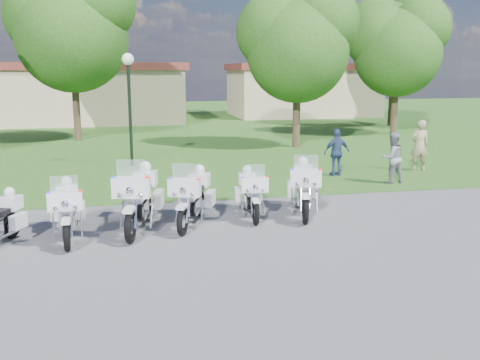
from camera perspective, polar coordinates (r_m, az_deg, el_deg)
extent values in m
plane|color=#55555A|center=(12.41, 1.32, -5.40)|extent=(100.00, 100.00, 0.00)
cube|color=#23581B|center=(38.82, -7.71, 6.21)|extent=(100.00, 48.00, 0.01)
torus|color=black|center=(12.80, -23.18, -4.48)|extent=(0.33, 0.59, 0.59)
cube|color=white|center=(12.51, -22.56, -4.08)|extent=(0.32, 0.48, 0.32)
cube|color=white|center=(12.69, -23.31, -2.19)|extent=(0.52, 0.49, 0.28)
sphere|color=white|center=(12.64, -23.39, -1.19)|extent=(0.23, 0.23, 0.23)
torus|color=black|center=(11.48, -17.98, -5.75)|extent=(0.18, 0.65, 0.64)
torus|color=black|center=(13.05, -17.80, -3.65)|extent=(0.18, 0.65, 0.64)
cube|color=white|center=(11.37, -18.09, -4.16)|extent=(0.21, 0.44, 0.07)
cube|color=white|center=(11.51, -18.17, -2.14)|extent=(0.71, 0.28, 0.38)
cube|color=silver|center=(11.50, -18.27, -0.44)|extent=(0.55, 0.16, 0.36)
sphere|color=red|center=(11.41, -16.70, -1.22)|extent=(0.09, 0.09, 0.09)
sphere|color=#1426E5|center=(11.43, -19.78, -1.40)|extent=(0.09, 0.09, 0.09)
cube|color=silver|center=(12.25, -17.92, -4.09)|extent=(0.37, 0.56, 0.33)
cube|color=white|center=(11.94, -18.05, -2.83)|extent=(0.35, 0.52, 0.21)
cube|color=black|center=(12.45, -17.98, -2.33)|extent=(0.37, 0.62, 0.12)
cube|color=white|center=(12.86, -16.57, -3.05)|extent=(0.21, 0.51, 0.35)
cube|color=white|center=(12.89, -19.14, -3.19)|extent=(0.21, 0.51, 0.35)
cube|color=white|center=(12.95, -17.95, -1.20)|extent=(0.49, 0.42, 0.31)
sphere|color=white|center=(12.90, -18.02, -0.11)|extent=(0.25, 0.25, 0.25)
torus|color=black|center=(11.64, -11.62, -4.91)|extent=(0.30, 0.76, 0.75)
torus|color=black|center=(13.43, -9.97, -2.61)|extent=(0.30, 0.76, 0.75)
cube|color=white|center=(11.52, -11.72, -3.08)|extent=(0.30, 0.52, 0.08)
cube|color=white|center=(11.69, -11.53, -0.78)|extent=(0.84, 0.43, 0.45)
cube|color=silver|center=(11.67, -11.54, 1.17)|extent=(0.64, 0.26, 0.42)
sphere|color=red|center=(11.51, -9.90, 0.17)|extent=(0.10, 0.10, 0.10)
sphere|color=#1426E5|center=(11.66, -13.35, 0.18)|extent=(0.10, 0.10, 0.10)
cube|color=silver|center=(12.52, -10.74, -3.06)|extent=(0.50, 0.69, 0.38)
cube|color=white|center=(12.17, -11.05, -1.60)|extent=(0.47, 0.64, 0.25)
cube|color=black|center=(12.75, -10.52, -1.08)|extent=(0.52, 0.76, 0.13)
cube|color=white|center=(13.17, -8.70, -2.00)|extent=(0.32, 0.61, 0.40)
cube|color=white|center=(13.29, -11.55, -1.98)|extent=(0.32, 0.61, 0.40)
cube|color=white|center=(13.32, -10.05, 0.17)|extent=(0.62, 0.55, 0.36)
sphere|color=white|center=(13.27, -10.09, 1.39)|extent=(0.29, 0.29, 0.29)
torus|color=black|center=(11.99, -6.14, -4.42)|extent=(0.36, 0.68, 0.67)
torus|color=black|center=(13.59, -4.31, -2.45)|extent=(0.36, 0.68, 0.67)
cube|color=white|center=(11.88, -6.21, -2.81)|extent=(0.32, 0.48, 0.07)
cube|color=white|center=(12.03, -5.94, -0.80)|extent=(0.76, 0.48, 0.40)
cube|color=silver|center=(12.01, -5.90, 0.91)|extent=(0.57, 0.31, 0.38)
sphere|color=red|center=(11.85, -4.52, -0.01)|extent=(0.09, 0.09, 0.09)
sphere|color=#1426E5|center=(12.01, -7.52, 0.08)|extent=(0.09, 0.09, 0.09)
cube|color=silver|center=(12.77, -5.16, -2.83)|extent=(0.52, 0.65, 0.34)
cube|color=white|center=(12.46, -5.45, -1.53)|extent=(0.48, 0.60, 0.22)
cube|color=black|center=(12.98, -4.87, -1.08)|extent=(0.54, 0.70, 0.12)
cube|color=white|center=(13.34, -3.20, -1.94)|extent=(0.35, 0.55, 0.36)
cube|color=white|center=(13.48, -5.72, -1.85)|extent=(0.35, 0.55, 0.36)
cube|color=white|center=(13.49, -4.32, 0.03)|extent=(0.59, 0.55, 0.32)
sphere|color=white|center=(13.44, -4.34, 1.12)|extent=(0.26, 0.26, 0.26)
torus|color=black|center=(12.74, 1.69, -3.55)|extent=(0.17, 0.61, 0.60)
torus|color=black|center=(14.21, 0.75, -1.93)|extent=(0.17, 0.61, 0.60)
cube|color=white|center=(12.64, 1.71, -2.19)|extent=(0.19, 0.41, 0.06)
cube|color=white|center=(12.78, 1.56, -0.50)|extent=(0.66, 0.27, 0.36)
cube|color=silver|center=(12.77, 1.53, 0.94)|extent=(0.51, 0.15, 0.34)
sphere|color=red|center=(12.74, 2.89, 0.24)|extent=(0.08, 0.08, 0.08)
sphere|color=#1426E5|center=(12.66, 0.31, 0.18)|extent=(0.08, 0.08, 0.08)
cube|color=silver|center=(13.46, 1.18, -2.23)|extent=(0.35, 0.53, 0.31)
cube|color=white|center=(13.18, 1.32, -1.13)|extent=(0.33, 0.49, 0.20)
cube|color=black|center=(13.66, 1.02, -0.75)|extent=(0.35, 0.58, 0.11)
cube|color=white|center=(14.08, 1.91, -1.42)|extent=(0.20, 0.48, 0.32)
cube|color=white|center=(14.01, -0.27, -1.49)|extent=(0.20, 0.48, 0.32)
cube|color=white|center=(14.12, 0.74, 0.19)|extent=(0.46, 0.39, 0.29)
sphere|color=white|center=(14.07, 0.74, 1.13)|extent=(0.23, 0.23, 0.23)
torus|color=black|center=(12.90, 7.00, -3.23)|extent=(0.32, 0.71, 0.70)
torus|color=black|center=(14.61, 6.65, -1.45)|extent=(0.32, 0.71, 0.70)
cube|color=white|center=(12.79, 7.04, -1.69)|extent=(0.30, 0.49, 0.07)
cube|color=white|center=(12.96, 7.03, 0.23)|extent=(0.79, 0.44, 0.42)
cube|color=silver|center=(12.96, 7.05, 1.86)|extent=(0.59, 0.28, 0.39)
sphere|color=red|center=(12.88, 8.54, 1.01)|extent=(0.09, 0.09, 0.09)
sphere|color=#1426E5|center=(12.85, 5.58, 1.06)|extent=(0.09, 0.09, 0.09)
cube|color=silver|center=(13.74, 6.82, -1.76)|extent=(0.50, 0.65, 0.35)
cube|color=white|center=(13.42, 6.91, -0.50)|extent=(0.47, 0.61, 0.23)
cube|color=black|center=(13.97, 6.80, -0.10)|extent=(0.51, 0.71, 0.12)
cube|color=white|center=(14.44, 7.93, -0.93)|extent=(0.33, 0.57, 0.37)
cube|color=white|center=(14.41, 5.46, -0.90)|extent=(0.33, 0.57, 0.37)
cube|color=white|center=(14.51, 6.70, 0.93)|extent=(0.59, 0.53, 0.33)
sphere|color=white|center=(14.46, 6.73, 1.98)|extent=(0.27, 0.27, 0.27)
cylinder|color=black|center=(20.81, -11.64, 6.75)|extent=(0.12, 0.12, 3.88)
sphere|color=white|center=(20.74, -11.88, 12.51)|extent=(0.44, 0.44, 0.44)
cylinder|color=#38281C|center=(29.18, -17.08, 7.83)|extent=(0.36, 0.36, 3.87)
sphere|color=#234914|center=(29.18, -17.48, 14.37)|extent=(5.62, 5.62, 5.62)
sphere|color=#234914|center=(29.83, -19.97, 16.18)|extent=(4.22, 4.22, 4.22)
sphere|color=#234914|center=(28.87, -15.02, 17.70)|extent=(3.87, 3.87, 3.87)
cylinder|color=#38281C|center=(25.70, 6.04, 7.15)|extent=(0.36, 0.36, 3.27)
sphere|color=#234914|center=(25.63, 6.18, 13.46)|extent=(4.76, 4.76, 4.76)
sphere|color=#234914|center=(25.74, 3.68, 15.48)|extent=(3.57, 3.57, 3.57)
sphere|color=#234914|center=(25.79, 8.92, 16.36)|extent=(3.27, 3.27, 3.27)
cylinder|color=#38281C|center=(31.92, 16.16, 7.68)|extent=(0.36, 0.36, 3.32)
sphere|color=#234914|center=(31.87, 16.46, 12.83)|extent=(4.83, 4.83, 4.83)
sphere|color=#234914|center=(31.77, 14.49, 14.57)|extent=(3.62, 3.62, 3.62)
sphere|color=#234914|center=(32.22, 18.70, 15.10)|extent=(3.32, 3.32, 3.32)
cylinder|color=#38281C|center=(36.83, 15.87, 8.51)|extent=(0.36, 0.36, 3.76)
sphere|color=#234914|center=(36.82, 16.16, 13.55)|extent=(5.46, 5.46, 5.46)
sphere|color=#234914|center=(36.73, 14.23, 15.26)|extent=(4.10, 4.10, 4.10)
sphere|color=#234914|center=(37.22, 18.37, 15.77)|extent=(3.76, 3.76, 3.76)
cube|color=tan|center=(39.74, -16.64, 8.56)|extent=(14.00, 8.00, 3.60)
cube|color=maroon|center=(39.69, -16.82, 11.51)|extent=(14.56, 8.32, 0.50)
cube|color=tan|center=(43.79, 6.63, 9.21)|extent=(11.00, 7.00, 3.60)
cube|color=maroon|center=(43.75, 6.70, 11.89)|extent=(11.44, 7.28, 0.50)
imported|color=tan|center=(20.60, 18.61, 3.50)|extent=(0.74, 0.54, 1.86)
imported|color=gray|center=(18.04, 15.91, 2.27)|extent=(0.88, 0.73, 1.66)
imported|color=navy|center=(18.86, 10.28, 2.90)|extent=(1.00, 0.51, 1.65)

